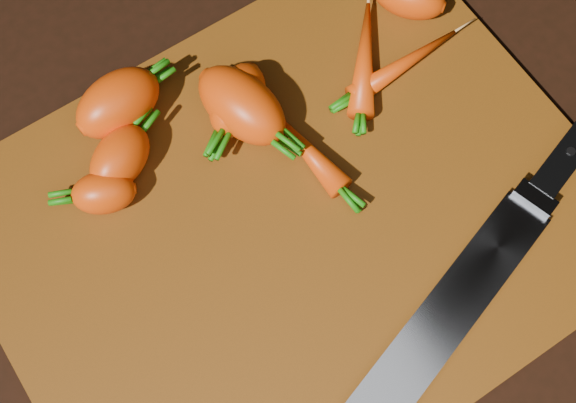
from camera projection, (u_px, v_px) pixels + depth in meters
ground at (294, 226)px, 0.68m from camera, size 2.00×2.00×0.01m
cutting_board at (295, 221)px, 0.67m from camera, size 0.50×0.40×0.01m
carrot_0 at (118, 103)px, 0.68m from camera, size 0.08×0.06×0.05m
carrot_1 at (104, 193)px, 0.65m from camera, size 0.06×0.05×0.04m
carrot_2 at (242, 105)px, 0.67m from camera, size 0.07×0.10×0.05m
carrot_3 at (238, 100)px, 0.68m from camera, size 0.08×0.08×0.04m
carrot_4 at (120, 158)px, 0.66m from camera, size 0.08×0.07×0.04m
carrot_6 at (365, 58)px, 0.71m from camera, size 0.09×0.10×0.02m
carrot_7 at (404, 64)px, 0.71m from camera, size 0.12×0.02×0.02m
carrot_8 at (308, 151)px, 0.68m from camera, size 0.03×0.09×0.02m
knife at (466, 289)px, 0.63m from camera, size 0.36×0.14×0.02m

